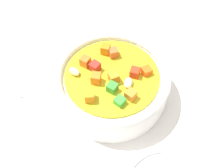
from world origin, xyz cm
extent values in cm
cube|color=silver|center=(0.00, 0.00, -1.00)|extent=(140.00, 140.00, 2.00)
cylinder|color=white|center=(0.00, 0.00, 2.44)|extent=(18.18, 18.18, 4.87)
torus|color=white|center=(0.00, 0.00, 5.29)|extent=(18.49, 18.49, 1.40)
cylinder|color=gold|center=(0.00, 0.00, 5.07)|extent=(14.92, 14.92, 0.40)
cube|color=red|center=(0.72, 3.44, 5.97)|extent=(1.92, 1.92, 1.40)
cube|color=orange|center=(1.06, -0.07, 6.10)|extent=(1.66, 1.66, 1.65)
ellipsoid|color=beige|center=(2.26, 2.02, 5.74)|extent=(2.32, 2.00, 0.94)
cube|color=orange|center=(0.62, -2.63, 6.10)|extent=(1.84, 1.84, 1.67)
cube|color=orange|center=(4.57, 1.79, 5.99)|extent=(1.97, 1.97, 1.44)
cube|color=orange|center=(3.59, -4.15, 6.06)|extent=(1.57, 1.57, 1.59)
cube|color=orange|center=(-4.87, -0.47, 6.08)|extent=(1.88, 1.88, 1.62)
ellipsoid|color=beige|center=(-1.64, -5.62, 5.73)|extent=(2.33, 2.20, 0.93)
cube|color=green|center=(2.74, -0.58, 5.98)|extent=(1.99, 1.99, 1.41)
cube|color=green|center=(5.17, -0.45, 5.78)|extent=(1.97, 1.97, 1.03)
cube|color=orange|center=(0.69, 5.35, 5.81)|extent=(1.71, 1.71, 1.08)
cube|color=#D8602E|center=(-3.95, 1.11, 5.97)|extent=(1.54, 1.54, 1.41)
cube|color=orange|center=(-2.98, -3.65, 6.11)|extent=(1.99, 1.99, 1.68)
cube|color=red|center=(-1.71, -2.34, 6.00)|extent=(1.98, 1.98, 1.46)
cylinder|color=silver|center=(-9.34, -13.58, 0.42)|extent=(13.86, 3.82, 0.84)
ellipsoid|color=silver|center=(4.72, -16.67, 0.43)|extent=(4.28, 3.30, 0.85)
camera|label=1|loc=(26.39, -5.87, 41.12)|focal=46.19mm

